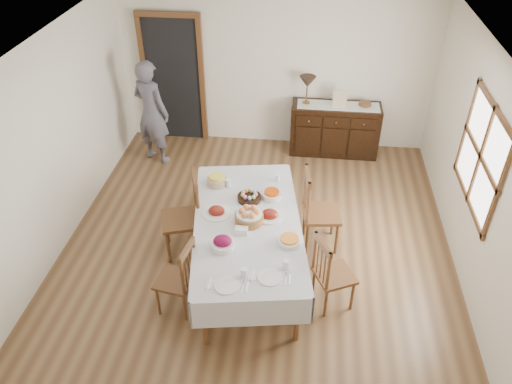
# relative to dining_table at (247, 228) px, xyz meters

# --- Properties ---
(ground) EXTENTS (6.00, 6.00, 0.00)m
(ground) POSITION_rel_dining_table_xyz_m (0.05, 0.30, -0.72)
(ground) COLOR brown
(room_shell) EXTENTS (5.02, 6.02, 2.65)m
(room_shell) POSITION_rel_dining_table_xyz_m (-0.09, 0.72, 0.92)
(room_shell) COLOR silver
(room_shell) RESTS_ON ground
(dining_table) EXTENTS (1.57, 2.53, 0.81)m
(dining_table) POSITION_rel_dining_table_xyz_m (0.00, 0.00, 0.00)
(dining_table) COLOR silver
(dining_table) RESTS_ON ground
(chair_left_near) EXTENTS (0.45, 0.45, 0.94)m
(chair_left_near) POSITION_rel_dining_table_xyz_m (-0.67, -0.62, -0.24)
(chair_left_near) COLOR brown
(chair_left_near) RESTS_ON ground
(chair_left_far) EXTENTS (0.59, 0.59, 1.13)m
(chair_left_far) POSITION_rel_dining_table_xyz_m (-0.82, 0.34, -0.15)
(chair_left_far) COLOR brown
(chair_left_far) RESTS_ON ground
(chair_right_near) EXTENTS (0.53, 0.53, 0.96)m
(chair_right_near) POSITION_rel_dining_table_xyz_m (0.97, -0.37, -0.23)
(chair_right_near) COLOR brown
(chair_right_near) RESTS_ON ground
(chair_right_far) EXTENTS (0.51, 0.51, 1.11)m
(chair_right_far) POSITION_rel_dining_table_xyz_m (0.80, 0.65, -0.16)
(chair_right_far) COLOR brown
(chair_right_far) RESTS_ON ground
(sideboard) EXTENTS (1.43, 0.52, 0.86)m
(sideboard) POSITION_rel_dining_table_xyz_m (1.06, 3.02, -0.29)
(sideboard) COLOR black
(sideboard) RESTS_ON ground
(person) EXTENTS (0.66, 0.56, 1.80)m
(person) POSITION_rel_dining_table_xyz_m (-1.83, 2.47, 0.18)
(person) COLOR #5A5866
(person) RESTS_ON ground
(bread_basket) EXTENTS (0.33, 0.33, 0.18)m
(bread_basket) POSITION_rel_dining_table_xyz_m (0.02, 0.01, 0.17)
(bread_basket) COLOR brown
(bread_basket) RESTS_ON dining_table
(egg_basket) EXTENTS (0.29, 0.29, 0.11)m
(egg_basket) POSITION_rel_dining_table_xyz_m (-0.03, 0.43, 0.13)
(egg_basket) COLOR black
(egg_basket) RESTS_ON dining_table
(ham_platter_a) EXTENTS (0.33, 0.33, 0.11)m
(ham_platter_a) POSITION_rel_dining_table_xyz_m (-0.37, 0.12, 0.12)
(ham_platter_a) COLOR white
(ham_platter_a) RESTS_ON dining_table
(ham_platter_b) EXTENTS (0.30, 0.30, 0.11)m
(ham_platter_b) POSITION_rel_dining_table_xyz_m (0.25, 0.12, 0.12)
(ham_platter_b) COLOR white
(ham_platter_b) RESTS_ON dining_table
(beet_bowl) EXTENTS (0.26, 0.26, 0.15)m
(beet_bowl) POSITION_rel_dining_table_xyz_m (-0.20, -0.45, 0.16)
(beet_bowl) COLOR white
(beet_bowl) RESTS_ON dining_table
(carrot_bowl) EXTENTS (0.24, 0.24, 0.10)m
(carrot_bowl) POSITION_rel_dining_table_xyz_m (0.23, 0.50, 0.14)
(carrot_bowl) COLOR white
(carrot_bowl) RESTS_ON dining_table
(pineapple_bowl) EXTENTS (0.25, 0.25, 0.13)m
(pineapple_bowl) POSITION_rel_dining_table_xyz_m (-0.47, 0.70, 0.16)
(pineapple_bowl) COLOR tan
(pineapple_bowl) RESTS_ON dining_table
(casserole_dish) EXTENTS (0.25, 0.25, 0.08)m
(casserole_dish) POSITION_rel_dining_table_xyz_m (0.50, -0.30, 0.13)
(casserole_dish) COLOR white
(casserole_dish) RESTS_ON dining_table
(butter_dish) EXTENTS (0.15, 0.11, 0.07)m
(butter_dish) POSITION_rel_dining_table_xyz_m (-0.04, -0.19, 0.13)
(butter_dish) COLOR white
(butter_dish) RESTS_ON dining_table
(setting_left) EXTENTS (0.44, 0.31, 0.10)m
(setting_left) POSITION_rel_dining_table_xyz_m (-0.03, -0.94, 0.11)
(setting_left) COLOR white
(setting_left) RESTS_ON dining_table
(setting_right) EXTENTS (0.44, 0.31, 0.10)m
(setting_right) POSITION_rel_dining_table_xyz_m (0.38, -0.79, 0.11)
(setting_right) COLOR white
(setting_right) RESTS_ON dining_table
(glass_far_a) EXTENTS (0.07, 0.07, 0.10)m
(glass_far_a) POSITION_rel_dining_table_xyz_m (-0.32, 0.67, 0.14)
(glass_far_a) COLOR white
(glass_far_a) RESTS_ON dining_table
(glass_far_b) EXTENTS (0.06, 0.06, 0.09)m
(glass_far_b) POSITION_rel_dining_table_xyz_m (0.28, 0.87, 0.14)
(glass_far_b) COLOR white
(glass_far_b) RESTS_ON dining_table
(runner) EXTENTS (1.30, 0.35, 0.01)m
(runner) POSITION_rel_dining_table_xyz_m (1.08, 3.00, 0.15)
(runner) COLOR white
(runner) RESTS_ON sideboard
(table_lamp) EXTENTS (0.26, 0.26, 0.46)m
(table_lamp) POSITION_rel_dining_table_xyz_m (0.56, 3.03, 0.50)
(table_lamp) COLOR brown
(table_lamp) RESTS_ON sideboard
(picture_frame) EXTENTS (0.22, 0.08, 0.28)m
(picture_frame) POSITION_rel_dining_table_xyz_m (1.09, 2.94, 0.28)
(picture_frame) COLOR #CBB391
(picture_frame) RESTS_ON sideboard
(deco_bowl) EXTENTS (0.20, 0.20, 0.06)m
(deco_bowl) POSITION_rel_dining_table_xyz_m (1.50, 3.06, 0.17)
(deco_bowl) COLOR brown
(deco_bowl) RESTS_ON sideboard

